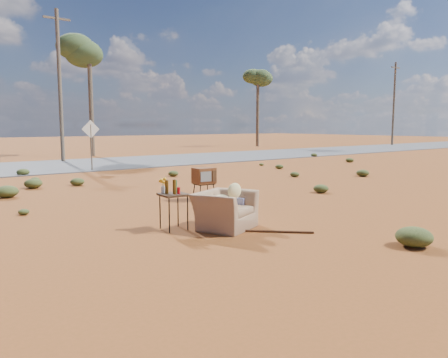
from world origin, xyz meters
TOP-DOWN VIEW (x-y plane):
  - ground at (0.00, 0.00)m, footprint 140.00×140.00m
  - highway at (0.00, 15.00)m, footprint 140.00×7.00m
  - armchair at (-0.40, 0.05)m, footprint 1.42×1.25m
  - tv_unit at (1.05, 2.86)m, footprint 0.56×0.47m
  - side_table at (-1.33, 0.54)m, footprint 0.51×0.51m
  - rusty_bar at (-0.02, -0.77)m, footprint 1.19×1.15m
  - road_sign at (1.50, 12.00)m, footprint 0.78×0.06m
  - eucalyptus_center at (5.00, 21.00)m, footprint 3.20×3.20m
  - eucalyptus_right at (22.00, 24.00)m, footprint 3.20×3.20m
  - utility_pole_center at (2.00, 17.50)m, footprint 1.40×0.20m
  - utility_pole_east at (34.00, 17.50)m, footprint 1.40×0.20m
  - scrub_patch at (-0.82, 4.41)m, footprint 17.49×8.07m

SIDE VIEW (x-z plane):
  - ground at x=0.00m, z-range 0.00..0.00m
  - highway at x=0.00m, z-range 0.00..0.04m
  - rusty_bar at x=-0.02m, z-range 0.00..0.04m
  - scrub_patch at x=-0.82m, z-range -0.03..0.30m
  - armchair at x=-0.40m, z-range -0.03..0.92m
  - tv_unit at x=1.05m, z-range 0.21..1.07m
  - side_table at x=-1.33m, z-range 0.23..1.20m
  - road_sign at x=1.50m, z-range 0.41..2.60m
  - utility_pole_center at x=2.00m, z-range 0.15..8.15m
  - utility_pole_east at x=34.00m, z-range 0.15..8.15m
  - eucalyptus_right at x=22.00m, z-range 2.39..9.49m
  - eucalyptus_center at x=5.00m, z-range 2.63..10.23m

